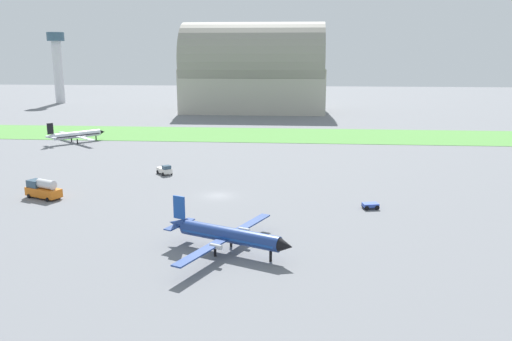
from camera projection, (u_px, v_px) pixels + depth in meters
The scene contains 9 objects.
ground_plane at pixel (218, 196), 89.51m from camera, with size 600.00×600.00×0.00m, color slate.
grass_taxiway_strip at pixel (254, 135), 155.57m from camera, with size 360.00×28.00×0.08m, color #549342.
airplane_foreground_turboprop at pixel (227, 235), 63.78m from camera, with size 16.84×19.41×6.19m.
airplane_taxiing_turboprop at pixel (76, 135), 141.73m from camera, with size 15.63×14.24×5.94m.
pushback_tug_near_gate at pixel (165, 170), 105.05m from camera, with size 3.71×3.91×1.95m.
fuel_truck_midfield at pixel (43, 189), 87.75m from camera, with size 6.91×4.84×3.29m.
baggage_cart_by_runway at pixel (370, 205), 81.95m from camera, with size 2.70×2.23×0.90m.
hangar_distant at pixel (254, 71), 212.84m from camera, with size 57.58×30.80×35.81m.
control_tower at pixel (57, 61), 248.87m from camera, with size 8.00×8.00×33.24m.
Camera 1 is at (13.90, -85.48, 23.96)m, focal length 36.72 mm.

